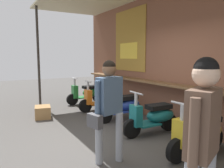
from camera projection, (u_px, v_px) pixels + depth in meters
The scene contains 10 objects.
ground_plane at pixel (112, 143), 4.26m from camera, with size 26.87×26.87×0.00m, color #474442.
market_stall_facade at pixel (181, 44), 4.92m from camera, with size 9.59×2.76×3.55m.
scooter_green at pixel (87, 93), 7.87m from camera, with size 0.46×1.40×0.97m.
scooter_orange at pixel (102, 98), 6.87m from camera, with size 0.46×1.40×0.97m.
scooter_blue at pixel (124, 106), 5.82m from camera, with size 0.47×1.40×0.97m.
scooter_teal at pixel (154, 116), 4.76m from camera, with size 0.47×1.40×0.97m.
scooter_yellow at pixel (200, 133), 3.74m from camera, with size 0.46×1.40×0.97m.
shopper_with_handbag at pixel (109, 102), 3.38m from camera, with size 0.38×0.65×1.64m.
shopper_browsing at pixel (203, 132), 1.87m from camera, with size 0.34×0.54×1.69m.
merchandise_crate at pixel (43, 112), 6.03m from camera, with size 0.52×0.41×0.33m, color olive.
Camera 1 is at (3.53, -2.05, 1.69)m, focal length 34.77 mm.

